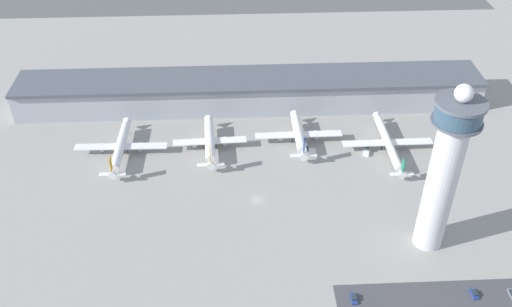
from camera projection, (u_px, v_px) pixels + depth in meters
ground_plane at (257, 200)px, 223.12m from camera, size 1000.00×1000.00×0.00m
terminal_building at (250, 91)px, 274.41m from camera, size 221.20×25.00×15.69m
runway_strip at (242, 1)px, 386.16m from camera, size 331.81×44.00×0.01m
control_tower at (445, 168)px, 185.04m from camera, size 15.87×15.87×64.58m
airplane_gate_alpha at (120, 147)px, 244.59m from camera, size 39.76×40.42×12.33m
airplane_gate_bravo at (210, 141)px, 247.62m from camera, size 32.22×36.40×12.87m
airplane_gate_charlie at (299, 135)px, 251.50m from camera, size 38.63×33.79×13.08m
airplane_gate_delta at (388, 143)px, 247.15m from camera, size 39.54×45.59×11.23m
service_truck_catering at (307, 151)px, 247.10m from camera, size 7.37×2.77×3.10m
service_truck_fuel at (367, 151)px, 247.65m from camera, size 4.29×6.60×2.56m
car_maroon_suv at (474, 294)px, 185.32m from camera, size 1.89×4.17×1.45m
car_green_van at (354, 299)px, 183.79m from camera, size 1.82×4.36×1.51m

